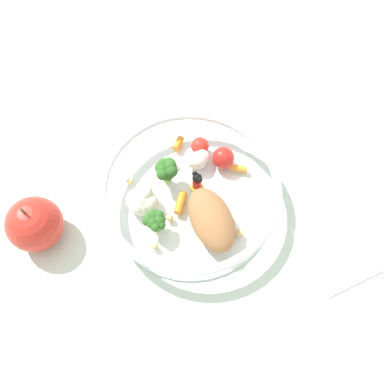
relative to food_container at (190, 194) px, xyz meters
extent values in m
plane|color=silver|center=(0.02, 0.00, -0.03)|extent=(2.40, 2.40, 0.00)
cylinder|color=white|center=(0.00, 0.00, -0.03)|extent=(0.24, 0.24, 0.01)
torus|color=white|center=(0.00, 0.00, 0.02)|extent=(0.26, 0.26, 0.01)
ellipsoid|color=#9E663D|center=(-0.05, -0.01, 0.00)|extent=(0.10, 0.06, 0.05)
cylinder|color=#8EB766|center=(0.04, 0.02, -0.01)|extent=(0.01, 0.01, 0.02)
sphere|color=#2D6023|center=(0.05, 0.02, 0.02)|extent=(0.02, 0.02, 0.02)
sphere|color=#2D6023|center=(0.05, 0.02, 0.01)|extent=(0.02, 0.02, 0.02)
sphere|color=#2D6023|center=(0.04, 0.02, 0.02)|extent=(0.01, 0.01, 0.01)
sphere|color=#2D6023|center=(0.04, 0.02, 0.01)|extent=(0.02, 0.02, 0.02)
sphere|color=#2D6023|center=(0.04, 0.02, 0.01)|extent=(0.02, 0.02, 0.02)
sphere|color=#2D6023|center=(0.04, 0.01, 0.02)|extent=(0.02, 0.02, 0.02)
sphere|color=#2D6023|center=(0.04, 0.01, 0.02)|extent=(0.02, 0.02, 0.02)
sphere|color=#2D6023|center=(0.05, 0.01, 0.01)|extent=(0.02, 0.02, 0.02)
cylinder|color=#8EB766|center=(-0.02, 0.06, -0.01)|extent=(0.01, 0.01, 0.02)
sphere|color=#2D6023|center=(-0.01, 0.06, 0.01)|extent=(0.02, 0.02, 0.02)
sphere|color=#2D6023|center=(-0.02, 0.07, 0.01)|extent=(0.02, 0.02, 0.02)
sphere|color=#2D6023|center=(-0.02, 0.07, 0.01)|extent=(0.02, 0.02, 0.02)
sphere|color=#2D6023|center=(-0.03, 0.06, 0.01)|extent=(0.01, 0.01, 0.01)
sphere|color=#2D6023|center=(-0.03, 0.06, 0.01)|extent=(0.01, 0.01, 0.01)
sphere|color=#2D6023|center=(-0.02, 0.06, 0.01)|extent=(0.02, 0.02, 0.02)
sphere|color=#2D6023|center=(-0.02, 0.05, 0.01)|extent=(0.01, 0.01, 0.01)
sphere|color=silver|center=(0.03, 0.07, -0.01)|extent=(0.02, 0.02, 0.02)
sphere|color=silver|center=(0.02, 0.07, -0.01)|extent=(0.04, 0.04, 0.04)
sphere|color=silver|center=(0.02, 0.07, 0.00)|extent=(0.03, 0.03, 0.03)
sphere|color=silver|center=(0.02, 0.07, -0.01)|extent=(0.03, 0.03, 0.03)
sphere|color=silver|center=(0.02, 0.06, -0.01)|extent=(0.03, 0.03, 0.03)
sphere|color=silver|center=(0.03, 0.06, 0.00)|extent=(0.03, 0.03, 0.03)
sphere|color=white|center=(0.05, -0.04, -0.01)|extent=(0.02, 0.02, 0.02)
sphere|color=white|center=(0.05, -0.03, -0.01)|extent=(0.02, 0.02, 0.02)
sphere|color=white|center=(0.05, -0.04, -0.01)|extent=(0.03, 0.03, 0.03)
sphere|color=white|center=(0.05, -0.04, -0.01)|extent=(0.02, 0.02, 0.02)
sphere|color=white|center=(0.05, -0.04, -0.01)|extent=(0.02, 0.02, 0.02)
cube|color=yellow|center=(0.01, -0.02, -0.02)|extent=(0.02, 0.02, 0.00)
cylinder|color=red|center=(0.01, -0.02, -0.01)|extent=(0.02, 0.02, 0.02)
sphere|color=black|center=(0.01, -0.02, 0.01)|extent=(0.01, 0.01, 0.01)
sphere|color=black|center=(0.02, -0.02, 0.01)|extent=(0.01, 0.01, 0.01)
sphere|color=black|center=(0.01, -0.02, 0.01)|extent=(0.01, 0.01, 0.01)
cylinder|color=orange|center=(0.02, -0.09, -0.02)|extent=(0.02, 0.03, 0.01)
cylinder|color=orange|center=(0.09, -0.02, -0.02)|extent=(0.02, 0.02, 0.01)
cylinder|color=orange|center=(0.00, 0.02, -0.01)|extent=(0.03, 0.03, 0.01)
sphere|color=red|center=(0.07, -0.05, -0.01)|extent=(0.03, 0.03, 0.03)
sphere|color=red|center=(0.04, -0.07, 0.00)|extent=(0.03, 0.03, 0.03)
sphere|color=#D1B775|center=(-0.09, -0.01, -0.02)|extent=(0.01, 0.01, 0.01)
sphere|color=tan|center=(0.00, -0.01, -0.01)|extent=(0.01, 0.01, 0.01)
sphere|color=#D1B775|center=(-0.02, 0.04, -0.02)|extent=(0.01, 0.01, 0.01)
sphere|color=#D1B775|center=(0.06, 0.00, -0.02)|extent=(0.01, 0.01, 0.01)
sphere|color=#D1B775|center=(0.06, 0.07, -0.02)|extent=(0.01, 0.01, 0.01)
sphere|color=#D1B775|center=(-0.08, -0.04, -0.01)|extent=(0.01, 0.01, 0.01)
sphere|color=tan|center=(-0.05, 0.07, -0.02)|extent=(0.01, 0.01, 0.01)
sphere|color=red|center=(0.04, 0.21, 0.01)|extent=(0.08, 0.08, 0.08)
cylinder|color=brown|center=(0.04, 0.21, 0.05)|extent=(0.00, 0.00, 0.01)
cube|color=white|center=(-0.15, -0.18, -0.03)|extent=(0.10, 0.13, 0.01)
camera|label=1|loc=(-0.23, 0.10, 0.51)|focal=37.60mm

